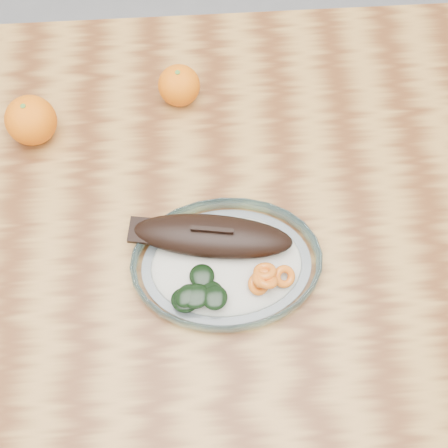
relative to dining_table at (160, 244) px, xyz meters
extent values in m
plane|color=slate|center=(0.00, 0.00, -0.65)|extent=(3.00, 3.00, 0.00)
cube|color=#5C3115|center=(0.00, 0.00, 0.08)|extent=(1.20, 0.80, 0.04)
cylinder|color=brown|center=(0.54, 0.34, -0.30)|extent=(0.06, 0.06, 0.71)
ellipsoid|color=white|center=(0.11, -0.08, 0.10)|extent=(0.50, 0.36, 0.01)
torus|color=#7EB7C3|center=(0.11, -0.08, 0.11)|extent=(0.50, 0.50, 0.03)
ellipsoid|color=silver|center=(0.11, -0.08, 0.12)|extent=(0.45, 0.31, 0.02)
ellipsoid|color=black|center=(0.09, -0.04, 0.15)|extent=(0.24, 0.10, 0.04)
ellipsoid|color=black|center=(0.09, -0.04, 0.14)|extent=(0.20, 0.08, 0.02)
cube|color=black|center=(-0.01, -0.03, 0.15)|extent=(0.05, 0.05, 0.01)
cube|color=black|center=(0.09, -0.04, 0.17)|extent=(0.06, 0.01, 0.02)
torus|color=#D4530F|center=(0.15, -0.11, 0.14)|extent=(0.04, 0.04, 0.04)
torus|color=#D4530F|center=(0.16, -0.11, 0.14)|extent=(0.04, 0.04, 0.04)
torus|color=#D4530F|center=(0.19, -0.11, 0.14)|extent=(0.05, 0.05, 0.03)
torus|color=#D4530F|center=(0.15, -0.12, 0.14)|extent=(0.04, 0.04, 0.03)
torus|color=#D4530F|center=(0.16, -0.12, 0.15)|extent=(0.05, 0.05, 0.03)
torus|color=#D4530F|center=(0.16, -0.11, 0.15)|extent=(0.03, 0.04, 0.03)
torus|color=#D4530F|center=(0.16, -0.10, 0.15)|extent=(0.04, 0.04, 0.03)
ellipsoid|color=black|center=(0.07, -0.10, 0.14)|extent=(0.05, 0.05, 0.01)
ellipsoid|color=black|center=(0.05, -0.13, 0.14)|extent=(0.05, 0.05, 0.01)
ellipsoid|color=black|center=(0.08, -0.13, 0.14)|extent=(0.05, 0.05, 0.01)
ellipsoid|color=black|center=(0.05, -0.13, 0.15)|extent=(0.04, 0.05, 0.01)
ellipsoid|color=black|center=(0.06, -0.13, 0.15)|extent=(0.05, 0.05, 0.01)
ellipsoid|color=black|center=(0.09, -0.14, 0.15)|extent=(0.05, 0.05, 0.01)
sphere|color=#E16604|center=(-0.18, 0.16, 0.14)|extent=(0.08, 0.08, 0.08)
sphere|color=#E16604|center=(0.05, 0.22, 0.13)|extent=(0.07, 0.07, 0.07)
camera|label=1|loc=(0.09, -0.34, 0.88)|focal=45.00mm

